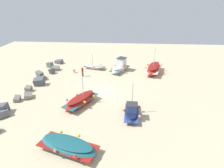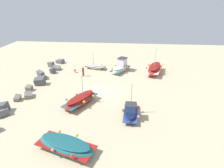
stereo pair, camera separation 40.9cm
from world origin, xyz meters
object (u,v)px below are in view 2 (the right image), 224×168
(fishing_boat_1, at_px, (66,145))
(fishing_boat_2, at_px, (121,67))
(fishing_boat_3, at_px, (96,67))
(person_walking, at_px, (83,71))
(mooring_buoy_0, at_px, (75,70))
(fishing_boat_5, at_px, (131,112))
(fishing_boat_4, at_px, (80,100))
(fishing_boat_0, at_px, (154,69))

(fishing_boat_1, xyz_separation_m, fishing_boat_2, (18.99, -3.69, 0.19))
(fishing_boat_3, distance_m, person_walking, 3.93)
(fishing_boat_2, height_order, person_walking, fishing_boat_2)
(fishing_boat_1, height_order, person_walking, person_walking)
(fishing_boat_3, bearing_deg, mooring_buoy_0, -132.00)
(fishing_boat_5, bearing_deg, fishing_boat_4, -106.71)
(person_walking, bearing_deg, fishing_boat_4, -178.29)
(mooring_buoy_0, bearing_deg, fishing_boat_3, -55.38)
(fishing_boat_2, bearing_deg, fishing_boat_1, -163.90)
(fishing_boat_3, bearing_deg, fishing_boat_4, -75.36)
(fishing_boat_0, bearing_deg, fishing_boat_5, 179.85)
(fishing_boat_1, height_order, fishing_boat_2, fishing_boat_2)
(mooring_buoy_0, bearing_deg, fishing_boat_1, -166.99)
(fishing_boat_0, height_order, fishing_boat_5, fishing_boat_0)
(fishing_boat_1, distance_m, fishing_boat_4, 7.53)
(fishing_boat_2, xyz_separation_m, fishing_boat_4, (-11.48, 4.29, -0.15))
(fishing_boat_2, distance_m, fishing_boat_5, 13.63)
(fishing_boat_1, relative_size, fishing_boat_5, 1.44)
(fishing_boat_0, height_order, fishing_boat_2, fishing_boat_0)
(fishing_boat_2, bearing_deg, person_walking, 141.55)
(fishing_boat_1, height_order, mooring_buoy_0, fishing_boat_1)
(fishing_boat_2, distance_m, fishing_boat_3, 4.67)
(fishing_boat_2, relative_size, fishing_boat_4, 0.93)
(fishing_boat_2, bearing_deg, fishing_boat_4, -173.39)
(fishing_boat_5, relative_size, person_walking, 2.37)
(fishing_boat_2, height_order, fishing_boat_4, fishing_boat_4)
(fishing_boat_5, bearing_deg, fishing_boat_2, -170.77)
(fishing_boat_1, distance_m, fishing_boat_3, 19.91)
(fishing_boat_0, distance_m, fishing_boat_4, 14.98)
(fishing_boat_5, distance_m, person_walking, 13.27)
(fishing_boat_0, distance_m, fishing_boat_1, 20.90)
(fishing_boat_0, relative_size, fishing_boat_5, 1.49)
(fishing_boat_1, distance_m, mooring_buoy_0, 18.14)
(fishing_boat_3, bearing_deg, fishing_boat_5, -53.05)
(fishing_boat_0, xyz_separation_m, fishing_boat_5, (-13.20, 3.97, -0.17))
(fishing_boat_1, bearing_deg, fishing_boat_4, -67.48)
(person_walking, bearing_deg, fishing_boat_1, 178.77)
(fishing_boat_5, height_order, person_walking, fishing_boat_5)
(fishing_boat_3, xyz_separation_m, person_walking, (-3.62, 1.43, 0.55))
(fishing_boat_4, xyz_separation_m, mooring_buoy_0, (10.17, 3.48, -0.19))
(mooring_buoy_0, bearing_deg, fishing_boat_5, -142.09)
(fishing_boat_5, relative_size, mooring_buoy_0, 5.99)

